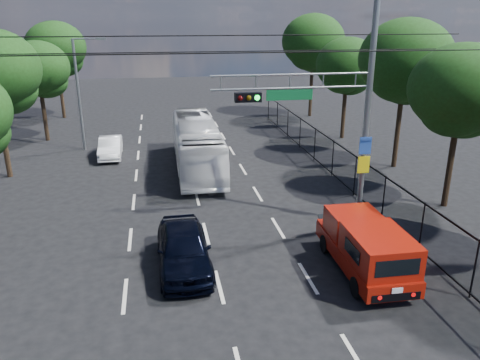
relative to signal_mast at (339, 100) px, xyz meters
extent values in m
cube|color=beige|center=(-8.28, -3.99, -5.24)|extent=(0.12, 2.00, 0.01)
cube|color=beige|center=(-8.28, 0.01, -5.24)|extent=(0.12, 2.00, 0.01)
cube|color=beige|center=(-8.28, 4.01, -5.24)|extent=(0.12, 2.00, 0.01)
cube|color=beige|center=(-8.28, 8.01, -5.24)|extent=(0.12, 2.00, 0.01)
cube|color=beige|center=(-8.28, 12.01, -5.24)|extent=(0.12, 2.00, 0.01)
cube|color=beige|center=(-8.28, 16.01, -5.24)|extent=(0.12, 2.00, 0.01)
cube|color=beige|center=(-8.28, 20.01, -5.24)|extent=(0.12, 2.00, 0.01)
cube|color=beige|center=(-8.28, 24.01, -5.24)|extent=(0.12, 2.00, 0.01)
cube|color=beige|center=(-5.28, -3.99, -5.24)|extent=(0.12, 2.00, 0.01)
cube|color=beige|center=(-5.28, 0.01, -5.24)|extent=(0.12, 2.00, 0.01)
cube|color=beige|center=(-5.28, 4.01, -5.24)|extent=(0.12, 2.00, 0.01)
cube|color=beige|center=(-5.28, 8.01, -5.24)|extent=(0.12, 2.00, 0.01)
cube|color=beige|center=(-5.28, 12.01, -5.24)|extent=(0.12, 2.00, 0.01)
cube|color=beige|center=(-5.28, 16.01, -5.24)|extent=(0.12, 2.00, 0.01)
cube|color=beige|center=(-5.28, 20.01, -5.24)|extent=(0.12, 2.00, 0.01)
cube|color=beige|center=(-5.28, 24.01, -5.24)|extent=(0.12, 2.00, 0.01)
cube|color=beige|center=(-2.28, -7.99, -5.24)|extent=(0.12, 2.00, 0.01)
cube|color=beige|center=(-2.28, -3.99, -5.24)|extent=(0.12, 2.00, 0.01)
cube|color=beige|center=(-2.28, 0.01, -5.24)|extent=(0.12, 2.00, 0.01)
cube|color=beige|center=(-2.28, 4.01, -5.24)|extent=(0.12, 2.00, 0.01)
cube|color=beige|center=(-2.28, 8.01, -5.24)|extent=(0.12, 2.00, 0.01)
cube|color=beige|center=(-2.28, 12.01, -5.24)|extent=(0.12, 2.00, 0.01)
cube|color=beige|center=(-2.28, 16.01, -5.24)|extent=(0.12, 2.00, 0.01)
cube|color=beige|center=(-2.28, 20.01, -5.24)|extent=(0.12, 2.00, 0.01)
cube|color=beige|center=(-2.28, 24.01, -5.24)|extent=(0.12, 2.00, 0.01)
cylinder|color=slate|center=(1.22, 0.01, -0.49)|extent=(0.24, 0.24, 9.50)
cylinder|color=slate|center=(-1.88, 0.01, 1.01)|extent=(6.20, 0.08, 0.08)
cylinder|color=slate|center=(-1.88, 0.01, 0.51)|extent=(6.20, 0.08, 0.08)
cube|color=black|center=(-3.58, 0.01, 0.21)|extent=(1.00, 0.28, 0.35)
sphere|color=#3F0505|center=(-3.90, -0.14, 0.21)|extent=(0.20, 0.20, 0.20)
sphere|color=#4C3805|center=(-3.58, -0.14, 0.21)|extent=(0.20, 0.20, 0.20)
sphere|color=#0CE533|center=(-3.26, -0.14, 0.21)|extent=(0.20, 0.20, 0.20)
cube|color=#0C572B|center=(-1.98, 0.01, 0.26)|extent=(1.80, 0.05, 0.40)
cube|color=#2246A0|center=(1.20, -0.13, -1.84)|extent=(0.50, 0.04, 0.70)
cube|color=yellow|center=(1.20, -0.13, -2.64)|extent=(0.50, 0.04, 0.70)
cylinder|color=slate|center=(0.62, 0.01, 0.76)|extent=(0.05, 0.05, 0.50)
cylinder|color=slate|center=(-0.68, 0.01, 0.76)|extent=(0.05, 0.05, 0.50)
cylinder|color=slate|center=(-1.98, 0.01, 0.76)|extent=(0.05, 0.05, 0.50)
cylinder|color=slate|center=(-3.28, 0.01, 0.76)|extent=(0.05, 0.05, 0.50)
cylinder|color=slate|center=(-4.58, 0.01, 0.76)|extent=(0.05, 0.05, 0.50)
cylinder|color=slate|center=(-11.78, 14.01, -1.74)|extent=(0.18, 0.18, 7.00)
cylinder|color=slate|center=(-10.98, 14.01, 1.76)|extent=(1.60, 0.09, 0.09)
cube|color=slate|center=(-10.08, 14.01, 1.76)|extent=(0.60, 0.22, 0.15)
cylinder|color=black|center=(-5.28, -1.99, 1.96)|extent=(22.00, 0.04, 0.04)
cylinder|color=black|center=(-5.28, 1.51, 2.36)|extent=(22.00, 0.04, 0.04)
cylinder|color=black|center=(-5.28, 3.01, 1.66)|extent=(22.00, 0.04, 0.04)
cube|color=black|center=(2.32, 4.01, -3.29)|extent=(0.04, 34.00, 0.06)
cube|color=black|center=(2.32, 4.01, -5.09)|extent=(0.04, 34.00, 0.06)
cylinder|color=black|center=(2.32, -5.99, -4.24)|extent=(0.06, 0.06, 2.00)
cylinder|color=black|center=(2.32, -2.99, -4.24)|extent=(0.06, 0.06, 2.00)
cylinder|color=black|center=(2.32, 0.01, -4.24)|extent=(0.06, 0.06, 2.00)
cylinder|color=black|center=(2.32, 3.01, -4.24)|extent=(0.06, 0.06, 2.00)
cylinder|color=black|center=(2.32, 6.01, -4.24)|extent=(0.06, 0.06, 2.00)
cylinder|color=black|center=(2.32, 9.01, -4.24)|extent=(0.06, 0.06, 2.00)
cylinder|color=black|center=(2.32, 12.01, -4.24)|extent=(0.06, 0.06, 2.00)
cylinder|color=black|center=(2.32, 15.01, -4.24)|extent=(0.06, 0.06, 2.00)
cylinder|color=black|center=(2.32, 18.01, -4.24)|extent=(0.06, 0.06, 2.00)
cylinder|color=black|center=(2.32, 21.01, -4.24)|extent=(0.06, 0.06, 2.00)
cylinder|color=black|center=(5.92, 1.01, -3.14)|extent=(0.28, 0.28, 4.20)
ellipsoid|color=black|center=(5.92, 1.01, 0.16)|extent=(4.50, 4.50, 3.83)
ellipsoid|color=black|center=(6.32, 1.31, -0.89)|extent=(3.00, 3.00, 2.40)
ellipsoid|color=black|center=(5.57, 0.81, -0.74)|extent=(2.85, 2.85, 2.28)
cylinder|color=black|center=(6.52, 7.01, -2.86)|extent=(0.28, 0.28, 4.76)
ellipsoid|color=black|center=(6.52, 7.01, 0.88)|extent=(5.10, 5.10, 4.33)
ellipsoid|color=black|center=(6.92, 7.31, -0.31)|extent=(3.40, 3.40, 2.72)
ellipsoid|color=black|center=(6.17, 6.81, -0.14)|extent=(3.23, 3.23, 2.58)
cylinder|color=black|center=(6.12, 14.01, -3.23)|extent=(0.28, 0.28, 4.03)
ellipsoid|color=black|center=(6.12, 14.01, -0.06)|extent=(4.32, 4.32, 3.67)
ellipsoid|color=black|center=(6.52, 14.31, -1.07)|extent=(2.88, 2.88, 2.30)
ellipsoid|color=black|center=(5.77, 13.81, -0.92)|extent=(2.74, 2.74, 2.19)
cylinder|color=black|center=(6.32, 22.01, -2.78)|extent=(0.28, 0.28, 4.93)
ellipsoid|color=black|center=(6.32, 22.01, 1.09)|extent=(5.28, 5.28, 4.49)
ellipsoid|color=black|center=(6.72, 22.31, -0.14)|extent=(3.52, 3.52, 2.82)
ellipsoid|color=black|center=(5.97, 21.81, 0.04)|extent=(3.34, 3.34, 2.68)
cylinder|color=black|center=(-15.08, 9.01, -3.00)|extent=(0.28, 0.28, 4.48)
ellipsoid|color=black|center=(-14.68, 9.31, -0.60)|extent=(3.20, 3.20, 2.56)
cylinder|color=black|center=(-14.68, 17.01, -3.28)|extent=(0.28, 0.28, 3.92)
ellipsoid|color=black|center=(-14.68, 17.01, -0.20)|extent=(4.20, 4.20, 3.57)
ellipsoid|color=black|center=(-14.28, 17.31, -1.18)|extent=(2.80, 2.80, 2.24)
ellipsoid|color=black|center=(-15.03, 16.81, -1.04)|extent=(2.66, 2.66, 2.13)
cylinder|color=black|center=(-14.88, 25.01, -2.95)|extent=(0.28, 0.28, 4.59)
ellipsoid|color=black|center=(-14.88, 25.01, 0.66)|extent=(4.92, 4.92, 4.18)
ellipsoid|color=black|center=(-14.48, 25.31, -0.49)|extent=(3.28, 3.28, 2.62)
ellipsoid|color=black|center=(-15.23, 24.81, -0.32)|extent=(3.12, 3.12, 2.49)
cylinder|color=black|center=(-1.07, -2.35, -4.91)|extent=(0.26, 0.68, 0.67)
cylinder|color=black|center=(0.56, -2.38, -4.91)|extent=(0.26, 0.68, 0.67)
cylinder|color=black|center=(-1.13, -5.32, -4.91)|extent=(0.26, 0.68, 0.67)
cylinder|color=black|center=(0.50, -5.35, -4.91)|extent=(0.26, 0.68, 0.67)
cube|color=maroon|center=(-0.28, -3.85, -4.65)|extent=(1.91, 4.83, 0.54)
cube|color=maroon|center=(-0.25, -1.69, -4.57)|extent=(1.78, 0.56, 0.53)
cube|color=black|center=(-0.24, -1.43, -4.33)|extent=(1.64, 0.42, 0.29)
cube|color=maroon|center=(-0.26, -2.74, -3.95)|extent=(1.75, 1.52, 0.91)
cube|color=black|center=(-0.28, -3.46, -3.90)|extent=(1.49, 0.08, 0.53)
cube|color=maroon|center=(-0.30, -4.90, -3.88)|extent=(1.83, 2.48, 1.01)
cube|color=black|center=(0.60, -4.92, -3.85)|extent=(0.06, 1.15, 0.43)
cube|color=black|center=(-1.21, -4.88, -3.85)|extent=(0.06, 1.15, 0.43)
cube|color=black|center=(-0.33, -6.11, -3.85)|extent=(1.39, 0.07, 0.53)
cube|color=black|center=(-0.33, -6.22, -4.76)|extent=(1.53, 0.10, 0.25)
cube|color=silver|center=(-0.33, -6.26, -4.52)|extent=(0.34, 0.03, 0.17)
imported|color=black|center=(-6.32, -2.55, -4.49)|extent=(1.84, 4.46, 1.51)
imported|color=silver|center=(-4.83, 8.69, -3.85)|extent=(2.45, 10.02, 2.78)
imported|color=white|center=(-9.93, 11.94, -4.62)|extent=(1.39, 3.79, 1.24)
camera|label=1|loc=(-6.95, -17.08, 3.05)|focal=35.00mm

